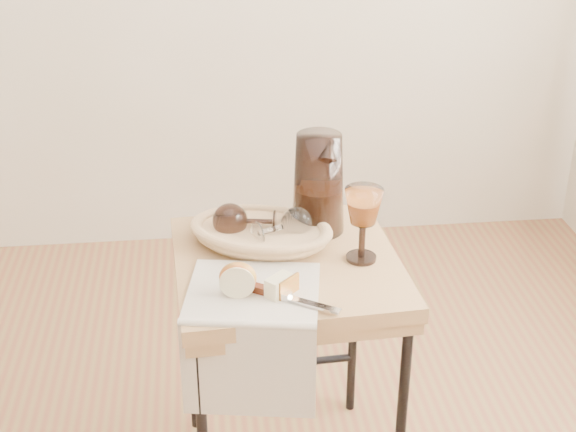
{
  "coord_description": "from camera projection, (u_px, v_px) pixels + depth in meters",
  "views": [
    {
      "loc": [
        0.3,
        -1.17,
        1.58
      ],
      "look_at": [
        0.48,
        0.44,
        0.77
      ],
      "focal_mm": 51.26,
      "sensor_mm": 36.0,
      "label": 1
    }
  ],
  "objects": [
    {
      "name": "bread_basket",
      "position": [
        261.0,
        235.0,
        1.93
      ],
      "size": [
        0.35,
        0.3,
        0.05
      ],
      "primitive_type": null,
      "rotation": [
        0.0,
        0.0,
        -0.35
      ],
      "color": "#967750",
      "rests_on": "side_table"
    },
    {
      "name": "wine_goblet",
      "position": [
        363.0,
        225.0,
        1.83
      ],
      "size": [
        0.1,
        0.1,
        0.18
      ],
      "primitive_type": null,
      "rotation": [
        0.0,
        0.0,
        -0.12
      ],
      "color": "white",
      "rests_on": "side_table"
    },
    {
      "name": "tea_towel",
      "position": [
        253.0,
        292.0,
        1.74
      ],
      "size": [
        0.32,
        0.29,
        0.01
      ],
      "primitive_type": "cube",
      "rotation": [
        0.0,
        0.0,
        -0.17
      ],
      "color": "beige",
      "rests_on": "side_table"
    },
    {
      "name": "goblet_lying_b",
      "position": [
        280.0,
        227.0,
        1.91
      ],
      "size": [
        0.14,
        0.12,
        0.07
      ],
      "primitive_type": null,
      "rotation": [
        0.0,
        0.0,
        0.44
      ],
      "color": "white",
      "rests_on": "bread_basket"
    },
    {
      "name": "side_table",
      "position": [
        287.0,
        373.0,
        2.02
      ],
      "size": [
        0.54,
        0.54,
        0.65
      ],
      "primitive_type": null,
      "rotation": [
        0.0,
        0.0,
        0.06
      ],
      "color": "brown",
      "rests_on": "floor"
    },
    {
      "name": "pitcher",
      "position": [
        318.0,
        183.0,
        1.95
      ],
      "size": [
        0.23,
        0.29,
        0.29
      ],
      "primitive_type": null,
      "rotation": [
        0.0,
        0.0,
        -0.3
      ],
      "color": "black",
      "rests_on": "side_table"
    },
    {
      "name": "apple_half",
      "position": [
        238.0,
        278.0,
        1.72
      ],
      "size": [
        0.08,
        0.05,
        0.07
      ],
      "primitive_type": "ellipsoid",
      "rotation": [
        0.0,
        0.0,
        -0.12
      ],
      "color": "red",
      "rests_on": "tea_towel"
    },
    {
      "name": "goblet_lying_a",
      "position": [
        249.0,
        221.0,
        1.93
      ],
      "size": [
        0.15,
        0.11,
        0.08
      ],
      "primitive_type": null,
      "rotation": [
        0.0,
        0.0,
        2.97
      ],
      "color": "#35211A",
      "rests_on": "bread_basket"
    },
    {
      "name": "table_knife",
      "position": [
        290.0,
        297.0,
        1.7
      ],
      "size": [
        0.19,
        0.13,
        0.02
      ],
      "primitive_type": null,
      "rotation": [
        0.0,
        0.0,
        -0.57
      ],
      "color": "silver",
      "rests_on": "tea_towel"
    },
    {
      "name": "apple_wedge",
      "position": [
        279.0,
        285.0,
        1.72
      ],
      "size": [
        0.07,
        0.07,
        0.04
      ],
      "primitive_type": "cube",
      "rotation": [
        0.0,
        0.0,
        0.77
      ],
      "color": "beige",
      "rests_on": "tea_towel"
    }
  ]
}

